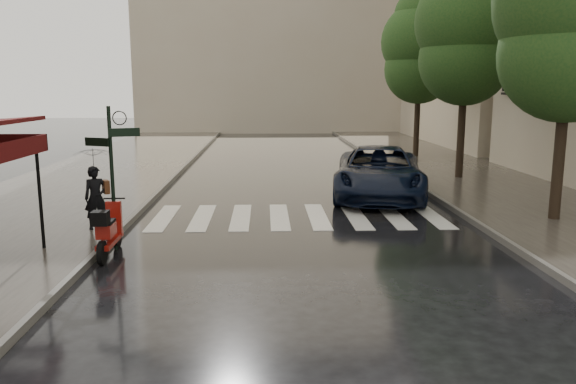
{
  "coord_description": "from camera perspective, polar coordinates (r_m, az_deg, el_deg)",
  "views": [
    {
      "loc": [
        2.06,
        -8.98,
        3.45
      ],
      "look_at": [
        2.53,
        2.15,
        1.4
      ],
      "focal_mm": 35.0,
      "sensor_mm": 36.0,
      "label": 1
    }
  ],
  "objects": [
    {
      "name": "ground",
      "position": [
        9.84,
        -14.57,
        -10.45
      ],
      "size": [
        120.0,
        120.0,
        0.0
      ],
      "primitive_type": "plane",
      "color": "black",
      "rests_on": "ground"
    },
    {
      "name": "sidewalk_near",
      "position": [
        22.24,
        -19.52,
        1.06
      ],
      "size": [
        6.0,
        60.0,
        0.12
      ],
      "primitive_type": "cube",
      "color": "#38332D",
      "rests_on": "ground"
    },
    {
      "name": "sidewalk_far",
      "position": [
        22.78,
        18.72,
        1.32
      ],
      "size": [
        5.5,
        60.0,
        0.12
      ],
      "primitive_type": "cube",
      "color": "#38332D",
      "rests_on": "ground"
    },
    {
      "name": "curb_near",
      "position": [
        21.54,
        -11.75,
        1.2
      ],
      "size": [
        0.12,
        60.0,
        0.16
      ],
      "primitive_type": "cube",
      "color": "#595651",
      "rests_on": "ground"
    },
    {
      "name": "curb_far",
      "position": [
        21.92,
        11.87,
        1.35
      ],
      "size": [
        0.12,
        60.0,
        0.16
      ],
      "primitive_type": "cube",
      "color": "#595651",
      "rests_on": "ground"
    },
    {
      "name": "crosswalk",
      "position": [
        15.4,
        1.07,
        -2.5
      ],
      "size": [
        7.85,
        3.2,
        0.01
      ],
      "color": "silver",
      "rests_on": "ground"
    },
    {
      "name": "signpost",
      "position": [
        12.52,
        -17.45,
        2.52
      ],
      "size": [
        1.17,
        0.29,
        3.1
      ],
      "color": "black",
      "rests_on": "ground"
    },
    {
      "name": "backdrop_building",
      "position": [
        47.44,
        -1.3,
        18.37
      ],
      "size": [
        22.0,
        6.0,
        20.0
      ],
      "primitive_type": "cube",
      "color": "tan",
      "rests_on": "ground"
    },
    {
      "name": "tree_near",
      "position": [
        15.99,
        26.88,
        16.06
      ],
      "size": [
        3.8,
        3.8,
        7.99
      ],
      "color": "black",
      "rests_on": "sidewalk_far"
    },
    {
      "name": "tree_mid",
      "position": [
        22.36,
        17.71,
        15.46
      ],
      "size": [
        3.8,
        3.8,
        8.34
      ],
      "color": "black",
      "rests_on": "sidewalk_far"
    },
    {
      "name": "tree_far",
      "position": [
        29.07,
        13.25,
        14.12
      ],
      "size": [
        3.8,
        3.8,
        8.16
      ],
      "color": "black",
      "rests_on": "sidewalk_far"
    },
    {
      "name": "pedestrian_with_umbrella",
      "position": [
        14.11,
        -19.12,
        2.74
      ],
      "size": [
        1.23,
        1.24,
        2.38
      ],
      "rotation": [
        0.0,
        0.0,
        0.51
      ],
      "color": "black",
      "rests_on": "sidewalk_near"
    },
    {
      "name": "scooter",
      "position": [
        12.25,
        -17.78,
        -3.89
      ],
      "size": [
        0.46,
        1.72,
        1.13
      ],
      "rotation": [
        0.0,
        0.0,
        0.02
      ],
      "color": "black",
      "rests_on": "ground"
    },
    {
      "name": "parked_car",
      "position": [
        18.26,
        9.22,
        2.0
      ],
      "size": [
        3.73,
        6.26,
        1.63
      ],
      "primitive_type": "imported",
      "rotation": [
        0.0,
        0.0,
        -0.18
      ],
      "color": "black",
      "rests_on": "ground"
    }
  ]
}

